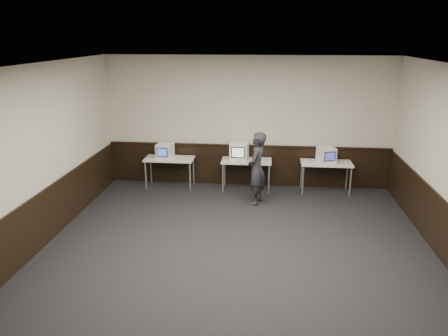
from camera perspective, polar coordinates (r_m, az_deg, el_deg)
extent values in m
plane|color=black|center=(7.51, 1.43, -12.12)|extent=(8.00, 8.00, 0.00)
plane|color=white|center=(6.58, 1.64, 13.02)|extent=(8.00, 8.00, 0.00)
plane|color=beige|center=(10.75, 3.14, 5.99)|extent=(7.00, 0.00, 7.00)
plane|color=beige|center=(7.93, -24.58, 0.40)|extent=(0.00, 8.00, 8.00)
cube|color=black|center=(11.00, 3.04, 0.34)|extent=(6.98, 0.04, 1.00)
cube|color=black|center=(8.27, -23.52, -6.92)|extent=(0.04, 7.98, 1.00)
cube|color=black|center=(10.84, 3.08, 2.94)|extent=(6.98, 0.06, 0.04)
cube|color=silver|center=(10.82, -7.14, 1.21)|extent=(1.20, 0.60, 0.04)
cylinder|color=#999999|center=(10.83, -10.19, -0.98)|extent=(0.04, 0.04, 0.71)
cylinder|color=#999999|center=(10.59, -4.46, -1.18)|extent=(0.04, 0.04, 0.71)
cylinder|color=#999999|center=(11.29, -9.52, -0.20)|extent=(0.04, 0.04, 0.71)
cylinder|color=#999999|center=(11.06, -4.00, -0.37)|extent=(0.04, 0.04, 0.71)
cube|color=silver|center=(10.57, 2.96, 0.94)|extent=(1.20, 0.60, 0.04)
cylinder|color=#999999|center=(10.48, -0.15, -1.32)|extent=(0.04, 0.04, 0.71)
cylinder|color=#999999|center=(10.43, 5.88, -1.51)|extent=(0.04, 0.04, 0.71)
cylinder|color=#999999|center=(10.95, 0.12, -0.50)|extent=(0.04, 0.04, 0.71)
cylinder|color=#999999|center=(10.91, 5.88, -0.67)|extent=(0.04, 0.04, 0.71)
cube|color=silver|center=(10.65, 13.22, 0.63)|extent=(1.20, 0.60, 0.04)
cylinder|color=#999999|center=(10.47, 10.26, -1.63)|extent=(0.04, 0.04, 0.71)
cylinder|color=#999999|center=(10.62, 16.19, -1.78)|extent=(0.04, 0.04, 0.71)
cylinder|color=#999999|center=(10.94, 10.08, -0.80)|extent=(0.04, 0.04, 0.71)
cylinder|color=#999999|center=(11.08, 15.75, -0.95)|extent=(0.04, 0.04, 0.71)
cube|color=white|center=(10.75, -7.71, 2.22)|extent=(0.41, 0.43, 0.37)
cube|color=black|center=(10.57, -8.08, 2.04)|extent=(0.28, 0.05, 0.22)
cube|color=#3E56B8|center=(10.56, -8.10, 2.03)|extent=(0.24, 0.03, 0.19)
cube|color=white|center=(10.54, 2.02, 2.24)|extent=(0.46, 0.48, 0.43)
cube|color=black|center=(10.32, 1.84, 2.04)|extent=(0.33, 0.04, 0.26)
cube|color=silver|center=(10.31, 1.84, 2.02)|extent=(0.28, 0.02, 0.22)
cube|color=white|center=(10.58, 13.21, 1.68)|extent=(0.47, 0.49, 0.37)
cube|color=black|center=(10.41, 13.67, 1.49)|extent=(0.27, 0.10, 0.22)
cube|color=#3A3AAC|center=(10.40, 13.69, 1.48)|extent=(0.23, 0.08, 0.18)
imported|color=#25262B|center=(9.67, 4.30, -0.07)|extent=(0.52, 0.67, 1.64)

